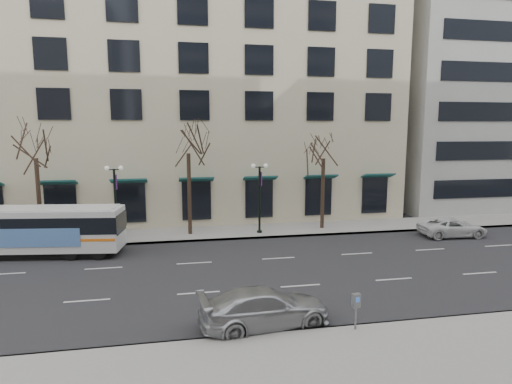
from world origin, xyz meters
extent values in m
plane|color=black|center=(0.00, 0.00, 0.00)|extent=(160.00, 160.00, 0.00)
cube|color=gray|center=(5.00, 9.00, 0.07)|extent=(80.00, 4.00, 0.15)
cube|color=beige|center=(-2.00, 21.00, 12.00)|extent=(40.00, 20.00, 24.00)
cube|color=#999993|center=(32.00, 21.00, 17.50)|extent=(25.00, 20.00, 35.00)
cylinder|color=black|center=(-10.00, 8.80, 2.87)|extent=(0.28, 0.28, 5.74)
cylinder|color=black|center=(0.00, 8.80, 2.97)|extent=(0.28, 0.28, 5.95)
cylinder|color=black|center=(10.00, 8.80, 2.73)|extent=(0.28, 0.28, 5.46)
cylinder|color=black|center=(-5.00, 8.20, 2.50)|extent=(0.16, 0.16, 5.00)
cylinder|color=black|center=(-5.00, 8.20, 0.15)|extent=(0.36, 0.36, 0.30)
cube|color=black|center=(-5.00, 8.20, 4.95)|extent=(0.90, 0.06, 0.06)
sphere|color=silver|center=(-5.45, 8.20, 5.05)|extent=(0.32, 0.32, 0.32)
sphere|color=silver|center=(-4.55, 8.20, 5.05)|extent=(0.32, 0.32, 0.32)
cube|color=#561E71|center=(-4.88, 8.20, 4.10)|extent=(0.04, 0.45, 1.00)
cylinder|color=black|center=(5.00, 8.20, 2.50)|extent=(0.16, 0.16, 5.00)
cylinder|color=black|center=(5.00, 8.20, 0.15)|extent=(0.36, 0.36, 0.30)
cube|color=black|center=(5.00, 8.20, 4.95)|extent=(0.90, 0.06, 0.06)
sphere|color=silver|center=(4.55, 8.20, 5.05)|extent=(0.32, 0.32, 0.32)
sphere|color=silver|center=(5.45, 8.20, 5.05)|extent=(0.32, 0.32, 0.32)
cube|color=#561E71|center=(5.12, 8.20, 4.10)|extent=(0.04, 0.45, 1.00)
cube|color=silver|center=(-9.72, 5.61, 1.67)|extent=(11.17, 3.81, 2.51)
cube|color=black|center=(-9.72, 5.61, 0.25)|extent=(10.26, 3.41, 0.41)
cube|color=black|center=(-9.45, 5.57, 2.05)|extent=(10.74, 3.79, 1.00)
cube|color=orange|center=(-9.72, 5.61, 1.23)|extent=(11.07, 3.82, 0.16)
cube|color=#4C77B9|center=(-8.98, 4.29, 1.41)|extent=(4.98, 0.72, 1.10)
cube|color=silver|center=(-9.72, 5.61, 2.95)|extent=(10.60, 3.50, 0.07)
cylinder|color=black|center=(-7.14, 4.21, 0.46)|extent=(0.94, 0.37, 0.91)
cylinder|color=black|center=(-6.87, 6.29, 0.46)|extent=(0.94, 0.37, 0.91)
cylinder|color=black|center=(-5.52, 3.99, 0.46)|extent=(0.94, 0.37, 0.91)
cylinder|color=black|center=(-5.24, 6.07, 0.46)|extent=(0.94, 0.37, 0.91)
imported|color=#B2B5BA|center=(2.39, -6.20, 0.75)|extent=(5.41, 2.73, 1.51)
imported|color=silver|center=(18.53, 5.12, 0.66)|extent=(4.83, 2.42, 1.31)
cylinder|color=slate|center=(5.64, -7.40, 0.64)|extent=(0.09, 0.09, 0.97)
cube|color=slate|center=(5.64, -7.40, 1.28)|extent=(0.33, 0.23, 0.54)
cube|color=blue|center=(5.63, -7.50, 1.36)|extent=(0.15, 0.04, 0.19)
camera|label=1|loc=(-0.89, -21.73, 7.70)|focal=30.00mm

